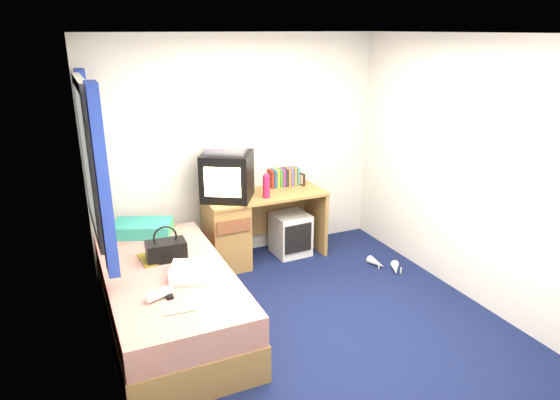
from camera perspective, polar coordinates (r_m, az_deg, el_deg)
name	(u,v)px	position (r m, az deg, el deg)	size (l,w,h in m)	color
ground	(311,325)	(4.45, 3.53, -14.12)	(3.40, 3.40, 0.00)	#0C1438
room_shell	(314,163)	(3.86, 3.96, 4.25)	(3.40, 3.40, 3.40)	white
bed	(170,300)	(4.38, -12.47, -11.08)	(1.01, 2.00, 0.54)	#A37C44
pillow	(143,228)	(5.02, -15.44, -3.11)	(0.55, 0.35, 0.12)	#1A68A9
desk	(241,227)	(5.40, -4.50, -3.07)	(1.30, 0.55, 0.75)	#A37C44
storage_cube	(290,234)	(5.64, 1.20, -3.87)	(0.38, 0.38, 0.47)	silver
crt_tv	(227,176)	(5.16, -6.05, 2.74)	(0.65, 0.64, 0.49)	black
vcr	(226,149)	(5.10, -6.15, 5.79)	(0.40, 0.29, 0.08)	#B0B0B2
book_row	(284,177)	(5.60, 0.42, 2.63)	(0.34, 0.13, 0.20)	maroon
picture_frame	(301,179)	(5.64, 2.45, 2.41)	(0.02, 0.12, 0.14)	black
pink_water_bottle	(266,187)	(5.20, -1.57, 1.48)	(0.07, 0.07, 0.23)	#D11D4C
aerosol_can	(250,188)	(5.28, -3.50, 1.42)	(0.05, 0.05, 0.18)	silver
handbag	(166,250)	(4.42, -12.89, -5.56)	(0.34, 0.20, 0.31)	black
towel	(192,271)	(4.08, -10.08, -8.05)	(0.32, 0.27, 0.11)	white
magazine	(153,259)	(4.48, -14.30, -6.50)	(0.21, 0.28, 0.01)	yellow
water_bottle	(159,294)	(3.85, -13.65, -10.42)	(0.07, 0.07, 0.20)	white
colour_swatch_fan	(181,311)	(3.67, -11.27, -12.32)	(0.22, 0.06, 0.01)	yellow
remote_control	(168,294)	(3.89, -12.67, -10.40)	(0.05, 0.16, 0.02)	black
window_assembly	(93,161)	(4.31, -20.64, 4.18)	(0.11, 1.42, 1.40)	silver
white_heels	(386,266)	(5.47, 12.00, -7.37)	(0.26, 0.43, 0.09)	silver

